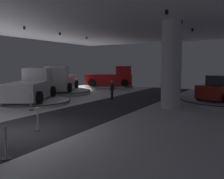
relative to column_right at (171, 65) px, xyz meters
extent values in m
cube|color=silver|center=(-3.74, -8.73, -2.77)|extent=(24.00, 44.00, 0.05)
cube|color=#2D2D33|center=(-3.74, -8.73, -2.75)|extent=(4.40, 44.00, 0.01)
cylinder|color=black|center=(-9.34, -3.48, 2.57)|extent=(0.16, 0.16, 0.22)
cylinder|color=black|center=(-9.38, 0.12, 2.57)|extent=(0.16, 0.16, 0.22)
cylinder|color=black|center=(-9.26, 3.65, 2.57)|extent=(0.16, 0.16, 0.22)
cylinder|color=black|center=(0.65, -3.26, 2.57)|extent=(0.16, 0.16, 0.22)
cylinder|color=black|center=(0.57, -0.11, 2.57)|extent=(0.16, 0.16, 0.22)
cylinder|color=black|center=(0.52, 3.36, 2.57)|extent=(0.16, 0.16, 0.22)
cylinder|color=silver|center=(0.00, 0.00, 0.00)|extent=(1.24, 1.24, 5.50)
cylinder|color=#B7B7BC|center=(2.82, 3.32, -2.58)|extent=(5.76, 5.76, 0.33)
cylinder|color=black|center=(2.82, 3.32, -2.45)|extent=(5.87, 5.87, 0.05)
cube|color=maroon|center=(2.82, 3.32, -1.81)|extent=(3.42, 4.57, 0.90)
cube|color=#2D3842|center=(2.75, 3.18, -1.06)|extent=(2.22, 2.38, 0.70)
cylinder|color=black|center=(2.52, 5.04, -2.08)|extent=(0.49, 0.71, 0.68)
cylinder|color=black|center=(1.31, 2.45, -2.08)|extent=(0.49, 0.71, 0.68)
cylinder|color=black|center=(2.31, 8.99, -2.11)|extent=(0.71, 0.39, 0.68)
sphere|color=white|center=(2.10, 7.38, -1.73)|extent=(0.18, 0.18, 0.18)
sphere|color=white|center=(1.84, 8.33, -1.73)|extent=(0.18, 0.18, 0.18)
cylinder|color=silver|center=(-9.40, -3.06, -2.64)|extent=(5.57, 5.57, 0.23)
cylinder|color=black|center=(-9.40, -3.06, -2.55)|extent=(5.68, 5.68, 0.05)
cube|color=silver|center=(-9.40, -3.06, -1.77)|extent=(4.50, 5.63, 1.20)
cube|color=silver|center=(-10.26, -1.59, -0.72)|extent=(2.50, 2.43, 1.00)
cube|color=#28333D|center=(-10.00, -2.03, -0.72)|extent=(1.55, 0.96, 0.75)
cylinder|color=black|center=(-11.35, -2.06, -2.10)|extent=(0.67, 0.87, 0.84)
cylinder|color=black|center=(-9.32, -0.86, -2.10)|extent=(0.67, 0.87, 0.84)
cylinder|color=black|center=(-9.47, -5.25, -2.10)|extent=(0.67, 0.87, 0.84)
cylinder|color=black|center=(-7.44, -4.06, -2.10)|extent=(0.67, 0.87, 0.84)
cylinder|color=silver|center=(-9.86, 8.79, -2.57)|extent=(5.57, 5.56, 0.36)
cylinder|color=black|center=(-9.86, 8.79, -2.42)|extent=(5.68, 5.68, 0.05)
cube|color=red|center=(-9.86, 8.79, -1.64)|extent=(5.69, 4.20, 1.20)
cube|color=red|center=(-8.33, 9.53, -0.59)|extent=(2.36, 2.45, 1.00)
cube|color=#28333D|center=(-8.79, 9.31, -0.59)|extent=(0.83, 1.61, 0.75)
cylinder|color=black|center=(-8.70, 10.66, -1.97)|extent=(0.88, 0.62, 0.84)
cylinder|color=black|center=(-7.68, 8.54, -1.97)|extent=(0.88, 0.62, 0.84)
cylinder|color=black|center=(-12.04, 9.04, -1.97)|extent=(0.88, 0.62, 0.84)
cylinder|color=black|center=(-11.02, 6.92, -1.97)|extent=(0.88, 0.62, 0.84)
cylinder|color=#B7B7BC|center=(-11.37, 2.34, -2.57)|extent=(5.57, 5.57, 0.35)
cylinder|color=black|center=(-11.37, 2.34, -2.43)|extent=(5.68, 5.68, 0.05)
cube|color=silver|center=(-11.37, 2.34, -1.65)|extent=(4.42, 5.65, 1.20)
cube|color=silver|center=(-10.54, 0.86, -0.60)|extent=(2.49, 2.41, 1.00)
cube|color=#28333D|center=(-10.78, 1.30, -0.60)|extent=(1.56, 0.92, 0.75)
cylinder|color=black|center=(-9.43, 1.30, -1.98)|extent=(0.65, 0.87, 0.84)
cylinder|color=black|center=(-11.49, 0.15, -1.98)|extent=(0.65, 0.87, 0.84)
cylinder|color=black|center=(-11.24, 4.53, -1.98)|extent=(0.65, 0.87, 0.84)
cylinder|color=black|center=(-13.30, 3.39, -1.98)|extent=(0.65, 0.87, 0.84)
cylinder|color=black|center=(-5.08, 1.33, -2.35)|extent=(0.14, 0.14, 0.80)
cylinder|color=black|center=(-5.04, 1.15, -2.35)|extent=(0.14, 0.14, 0.80)
cylinder|color=#472323|center=(-5.06, 1.24, -1.69)|extent=(0.32, 0.32, 0.62)
sphere|color=beige|center=(-5.06, 1.24, -1.27)|extent=(0.22, 0.22, 0.22)
cylinder|color=#333338|center=(-7.13, -5.04, -2.73)|extent=(0.28, 0.28, 0.04)
cylinder|color=#B2B2B7|center=(-7.13, -5.04, -2.27)|extent=(0.07, 0.07, 0.96)
sphere|color=#B2B2B7|center=(-7.13, -5.04, -1.79)|extent=(0.10, 0.10, 0.10)
cylinder|color=#333338|center=(-1.69, -10.67, -2.73)|extent=(0.28, 0.28, 0.04)
cylinder|color=#B2B2B7|center=(-1.69, -10.67, -2.27)|extent=(0.07, 0.07, 0.96)
sphere|color=#B2B2B7|center=(-1.69, -10.67, -1.79)|extent=(0.10, 0.10, 0.10)
cylinder|color=#333338|center=(-3.28, -8.02, -2.73)|extent=(0.28, 0.28, 0.04)
cylinder|color=#B2B2B7|center=(-3.28, -8.02, -2.27)|extent=(0.07, 0.07, 0.96)
sphere|color=#B2B2B7|center=(-3.28, -8.02, -1.79)|extent=(0.10, 0.10, 0.10)
camera|label=1|loc=(4.34, -14.91, -0.02)|focal=38.13mm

